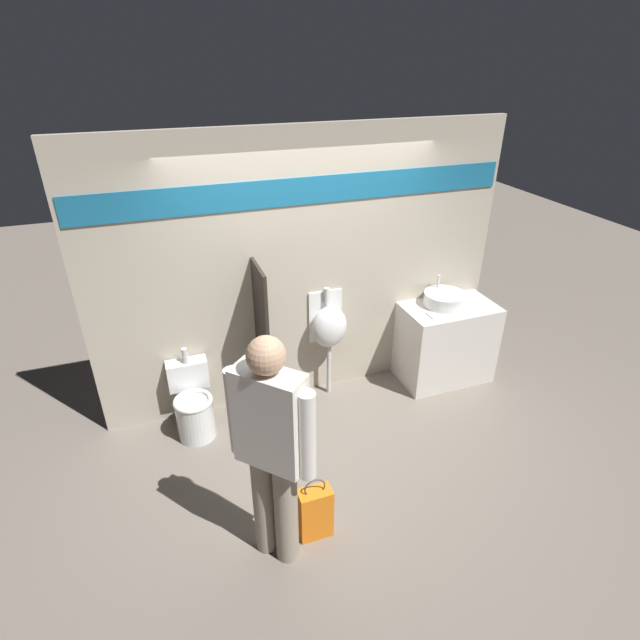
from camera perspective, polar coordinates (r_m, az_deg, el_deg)
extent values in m
plane|color=#70665B|center=(5.04, 0.67, -11.43)|extent=(16.00, 16.00, 0.00)
cube|color=#B2A893|center=(4.81, -1.74, 5.45)|extent=(4.06, 0.06, 2.70)
cube|color=#19668E|center=(4.53, -1.74, 14.54)|extent=(3.98, 0.01, 0.24)
cube|color=silver|center=(5.58, 14.17, -2.52)|extent=(0.98, 0.57, 0.88)
cylinder|color=silver|center=(5.36, 14.03, 2.33)|extent=(0.43, 0.43, 0.14)
cylinder|color=silver|center=(5.41, 13.36, 4.32)|extent=(0.03, 0.03, 0.14)
cube|color=#B7B7BC|center=(5.14, 12.69, 0.51)|extent=(0.07, 0.14, 0.01)
cube|color=#28231E|center=(4.71, -6.54, -2.87)|extent=(0.03, 0.48, 1.59)
cylinder|color=silver|center=(5.24, 1.01, -5.57)|extent=(0.04, 0.04, 0.59)
ellipsoid|color=silver|center=(4.98, 1.06, -0.81)|extent=(0.37, 0.24, 0.45)
cube|color=silver|center=(5.05, 0.59, 0.47)|extent=(0.35, 0.02, 0.56)
cylinder|color=silver|center=(4.90, 0.76, 2.81)|extent=(0.06, 0.06, 0.16)
cylinder|color=silver|center=(4.89, -14.03, -10.90)|extent=(0.35, 0.35, 0.39)
torus|color=silver|center=(4.77, -14.33, -8.96)|extent=(0.36, 0.36, 0.04)
cube|color=silver|center=(4.91, -14.89, -5.97)|extent=(0.38, 0.16, 0.28)
cylinder|color=silver|center=(4.77, -15.19, -3.90)|extent=(0.06, 0.06, 0.14)
cylinder|color=gray|center=(3.68, -3.89, -21.04)|extent=(0.16, 0.16, 0.88)
cylinder|color=gray|center=(3.75, -6.33, -20.06)|extent=(0.16, 0.16, 0.88)
cube|color=silver|center=(3.16, -5.75, -11.19)|extent=(0.46, 0.47, 0.69)
cylinder|color=silver|center=(3.08, -1.48, -13.14)|extent=(0.11, 0.11, 0.64)
cylinder|color=silver|center=(3.31, -9.63, -10.24)|extent=(0.11, 0.11, 0.64)
sphere|color=tan|center=(2.89, -6.19, -4.06)|extent=(0.24, 0.24, 0.24)
cube|color=orange|center=(3.96, -0.56, -21.17)|extent=(0.25, 0.14, 0.44)
torus|color=#4C4742|center=(3.76, -0.58, -18.63)|extent=(0.16, 0.01, 0.16)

